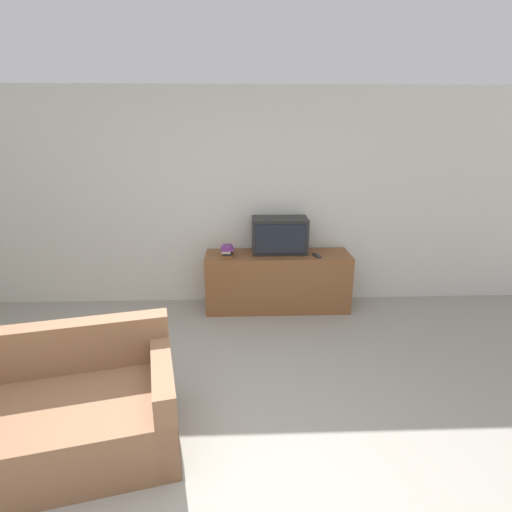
{
  "coord_description": "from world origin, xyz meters",
  "views": [
    {
      "loc": [
        0.32,
        -1.8,
        2.12
      ],
      "look_at": [
        0.46,
        2.2,
        0.85
      ],
      "focal_mm": 28.0,
      "sensor_mm": 36.0,
      "label": 1
    }
  ],
  "objects_px": {
    "tv_stand": "(278,281)",
    "remote_on_stand": "(317,255)",
    "couch": "(45,418)",
    "book_stack": "(227,251)",
    "television": "(279,235)"
  },
  "relations": [
    {
      "from": "tv_stand",
      "to": "remote_on_stand",
      "type": "height_order",
      "value": "remote_on_stand"
    },
    {
      "from": "tv_stand",
      "to": "couch",
      "type": "distance_m",
      "value": 2.87
    },
    {
      "from": "tv_stand",
      "to": "book_stack",
      "type": "xyz_separation_m",
      "value": [
        -0.6,
        -0.05,
        0.41
      ]
    },
    {
      "from": "book_stack",
      "to": "remote_on_stand",
      "type": "bearing_deg",
      "value": -3.3
    },
    {
      "from": "television",
      "to": "couch",
      "type": "relative_size",
      "value": 0.35
    },
    {
      "from": "couch",
      "to": "book_stack",
      "type": "xyz_separation_m",
      "value": [
        1.17,
        2.21,
        0.49
      ]
    },
    {
      "from": "television",
      "to": "remote_on_stand",
      "type": "xyz_separation_m",
      "value": [
        0.42,
        -0.18,
        -0.2
      ]
    },
    {
      "from": "television",
      "to": "book_stack",
      "type": "distance_m",
      "value": 0.65
    },
    {
      "from": "tv_stand",
      "to": "book_stack",
      "type": "relative_size",
      "value": 7.79
    },
    {
      "from": "television",
      "to": "tv_stand",
      "type": "bearing_deg",
      "value": -106.09
    },
    {
      "from": "couch",
      "to": "book_stack",
      "type": "relative_size",
      "value": 8.47
    },
    {
      "from": "tv_stand",
      "to": "remote_on_stand",
      "type": "xyz_separation_m",
      "value": [
        0.44,
        -0.11,
        0.36
      ]
    },
    {
      "from": "couch",
      "to": "remote_on_stand",
      "type": "xyz_separation_m",
      "value": [
        2.21,
        2.15,
        0.44
      ]
    },
    {
      "from": "couch",
      "to": "remote_on_stand",
      "type": "bearing_deg",
      "value": 31.22
    },
    {
      "from": "couch",
      "to": "remote_on_stand",
      "type": "height_order",
      "value": "couch"
    }
  ]
}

